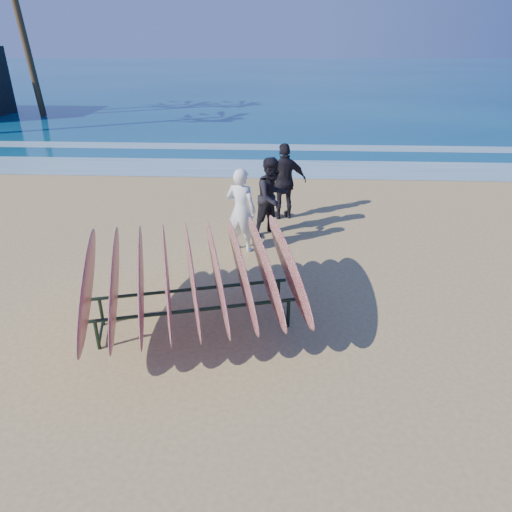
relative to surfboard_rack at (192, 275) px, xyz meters
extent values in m
plane|color=tan|center=(0.96, -0.09, -0.94)|extent=(120.00, 120.00, 0.00)
plane|color=navy|center=(0.96, 54.91, -0.93)|extent=(160.00, 160.00, 0.00)
plane|color=white|center=(0.96, 9.91, -0.93)|extent=(160.00, 160.00, 0.00)
plane|color=white|center=(0.96, 13.41, -0.93)|extent=(160.00, 160.00, 0.00)
cylinder|color=black|center=(-1.35, -0.69, -0.69)|extent=(0.06, 0.06, 0.50)
cylinder|color=black|center=(1.51, 0.06, -0.69)|extent=(0.06, 0.06, 0.50)
cylinder|color=black|center=(-1.51, -0.06, -0.69)|extent=(0.06, 0.06, 0.50)
cylinder|color=black|center=(1.35, 0.69, -0.69)|extent=(0.06, 0.06, 0.50)
cylinder|color=black|center=(0.08, -0.31, -0.44)|extent=(3.11, 0.86, 0.06)
cylinder|color=black|center=(-0.08, 0.31, -0.44)|extent=(3.11, 0.86, 0.06)
cylinder|color=black|center=(-1.43, -0.37, -0.86)|extent=(0.21, 0.64, 0.04)
cylinder|color=black|center=(1.43, 0.37, -0.86)|extent=(0.21, 0.64, 0.04)
ellipsoid|color=maroon|center=(-1.50, -0.39, 0.01)|extent=(0.81, 2.84, 1.20)
ellipsoid|color=maroon|center=(-1.12, -0.29, 0.01)|extent=(0.81, 2.84, 1.20)
ellipsoid|color=maroon|center=(-0.75, -0.20, 0.01)|extent=(0.81, 2.84, 1.20)
ellipsoid|color=maroon|center=(-0.37, -0.10, 0.01)|extent=(0.81, 2.84, 1.20)
ellipsoid|color=maroon|center=(0.00, 0.00, 0.01)|extent=(0.81, 2.84, 1.20)
ellipsoid|color=maroon|center=(0.37, 0.10, 0.01)|extent=(0.81, 2.84, 1.20)
ellipsoid|color=maroon|center=(0.75, 0.20, 0.01)|extent=(0.81, 2.84, 1.20)
ellipsoid|color=maroon|center=(1.12, 0.29, 0.01)|extent=(0.81, 2.84, 1.20)
ellipsoid|color=maroon|center=(1.50, 0.39, 0.01)|extent=(0.81, 2.84, 1.20)
imported|color=white|center=(0.52, 3.00, -0.02)|extent=(0.78, 0.64, 1.84)
imported|color=black|center=(1.16, 3.91, -0.01)|extent=(1.14, 1.11, 1.85)
imported|color=black|center=(1.46, 5.03, 0.03)|extent=(1.22, 0.76, 1.93)
cylinder|color=brown|center=(-12.75, 20.61, 3.38)|extent=(0.36, 1.31, 8.62)
camera|label=1|loc=(1.32, -6.18, 3.34)|focal=32.00mm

